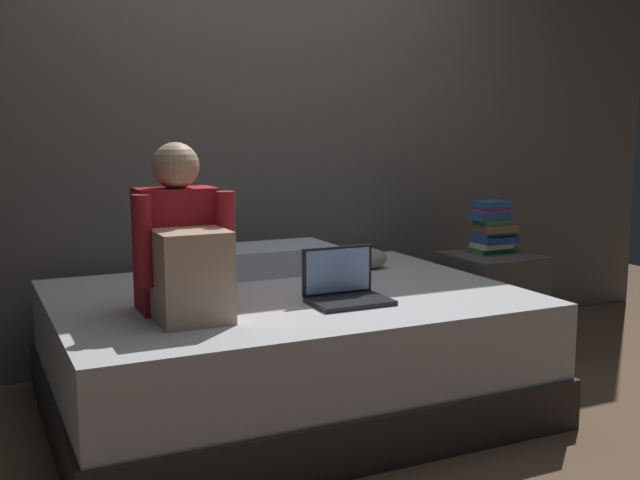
# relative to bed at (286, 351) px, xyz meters

# --- Properties ---
(ground_plane) EXTENTS (8.00, 8.00, 0.00)m
(ground_plane) POSITION_rel_bed_xyz_m (0.20, -0.30, -0.26)
(ground_plane) COLOR brown
(wall_back) EXTENTS (5.60, 0.10, 2.70)m
(wall_back) POSITION_rel_bed_xyz_m (0.20, 0.90, 1.09)
(wall_back) COLOR #605B56
(wall_back) RESTS_ON ground_plane
(bed) EXTENTS (2.00, 1.50, 0.53)m
(bed) POSITION_rel_bed_xyz_m (0.00, 0.00, 0.00)
(bed) COLOR #332D2B
(bed) RESTS_ON ground_plane
(nightstand) EXTENTS (0.44, 0.46, 0.56)m
(nightstand) POSITION_rel_bed_xyz_m (1.30, 0.23, 0.02)
(nightstand) COLOR #474442
(nightstand) RESTS_ON ground_plane
(person_sitting) EXTENTS (0.39, 0.44, 0.66)m
(person_sitting) POSITION_rel_bed_xyz_m (-0.51, -0.19, 0.52)
(person_sitting) COLOR #B21E28
(person_sitting) RESTS_ON bed
(laptop) EXTENTS (0.32, 0.23, 0.22)m
(laptop) POSITION_rel_bed_xyz_m (0.15, -0.28, 0.32)
(laptop) COLOR black
(laptop) RESTS_ON bed
(pillow) EXTENTS (0.56, 0.36, 0.13)m
(pillow) POSITION_rel_bed_xyz_m (0.14, 0.45, 0.33)
(pillow) COLOR silver
(pillow) RESTS_ON bed
(book_stack) EXTENTS (0.24, 0.16, 0.28)m
(book_stack) POSITION_rel_bed_xyz_m (1.34, 0.28, 0.43)
(book_stack) COLOR #387042
(book_stack) RESTS_ON nightstand
(clothes_pile) EXTENTS (0.34, 0.17, 0.10)m
(clothes_pile) POSITION_rel_bed_xyz_m (0.52, 0.33, 0.32)
(clothes_pile) COLOR #8E3D47
(clothes_pile) RESTS_ON bed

